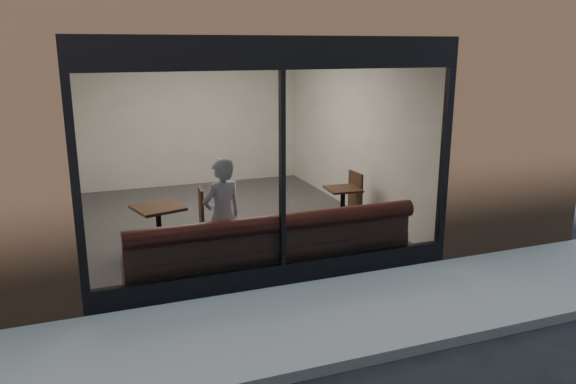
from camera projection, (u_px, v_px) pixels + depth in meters
name	position (u px, v px, depth m)	size (l,w,h in m)	color
ground	(353.00, 363.00, 5.61)	(120.00, 120.00, 0.00)	black
sidewalk_near	(314.00, 319.00, 6.52)	(40.00, 2.00, 0.01)	gray
kerb_near	(356.00, 361.00, 5.55)	(40.00, 0.10, 0.12)	gray
host_building_pier_left	(2.00, 123.00, 11.15)	(2.50, 12.00, 3.20)	brown
host_building_pier_right	(342.00, 108.00, 13.73)	(2.50, 12.00, 3.20)	brown
host_building_backfill	(168.00, 102.00, 15.15)	(5.00, 6.00, 3.20)	brown
cafe_floor	(226.00, 221.00, 10.13)	(6.00, 6.00, 0.00)	#2D2D30
cafe_ceiling	(221.00, 39.00, 9.33)	(6.00, 6.00, 0.00)	white
cafe_wall_back	(190.00, 115.00, 12.43)	(5.00, 5.00, 0.00)	beige
cafe_wall_left	(70.00, 142.00, 8.87)	(6.00, 6.00, 0.00)	beige
cafe_wall_right	(352.00, 127.00, 10.59)	(6.00, 6.00, 0.00)	beige
storefront_kick	(283.00, 274.00, 7.43)	(5.00, 0.10, 0.30)	black
storefront_header	(282.00, 53.00, 6.71)	(5.00, 0.10, 0.40)	black
storefront_mullion	(282.00, 171.00, 7.07)	(0.06, 0.10, 2.50)	black
storefront_glass	(283.00, 171.00, 7.05)	(4.80, 4.80, 0.00)	white
banquette	(273.00, 258.00, 7.77)	(4.00, 0.55, 0.45)	#351413
person	(222.00, 217.00, 7.61)	(0.60, 0.40, 1.65)	#AFC0E2
cafe_table_left	(158.00, 208.00, 8.36)	(0.66, 0.66, 0.04)	black
cafe_table_right	(343.00, 189.00, 9.45)	(0.54, 0.54, 0.03)	black
cafe_chair_left	(190.00, 233.00, 8.78)	(0.39, 0.39, 0.04)	black
cafe_chair_right	(345.00, 212.00, 9.86)	(0.44, 0.44, 0.04)	black
wall_poster	(72.00, 135.00, 9.08)	(0.02, 0.66, 0.89)	white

